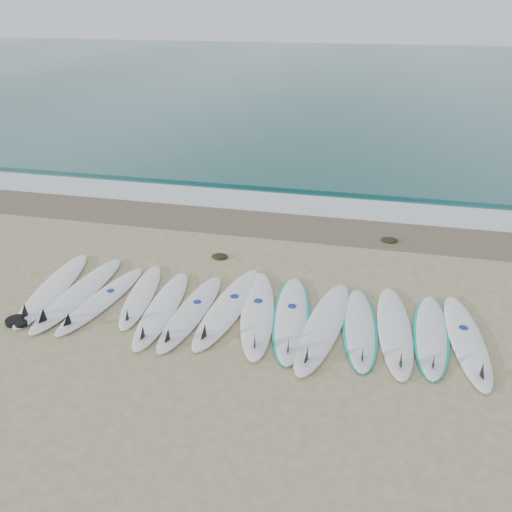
% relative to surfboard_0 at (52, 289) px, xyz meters
% --- Properties ---
extents(ground, '(120.00, 120.00, 0.00)m').
position_rel_surfboard_0_xyz_m(ground, '(3.77, 0.03, -0.06)').
color(ground, tan).
extents(ocean, '(120.00, 55.00, 0.03)m').
position_rel_surfboard_0_xyz_m(ocean, '(3.77, 32.53, -0.05)').
color(ocean, '#215657').
rests_on(ocean, ground).
extents(wet_sand_band, '(120.00, 1.80, 0.01)m').
position_rel_surfboard_0_xyz_m(wet_sand_band, '(3.77, 4.13, -0.06)').
color(wet_sand_band, brown).
rests_on(wet_sand_band, ground).
extents(foam_band, '(120.00, 1.40, 0.04)m').
position_rel_surfboard_0_xyz_m(foam_band, '(3.77, 5.53, -0.04)').
color(foam_band, silver).
rests_on(foam_band, ground).
extents(wave_crest, '(120.00, 1.00, 0.10)m').
position_rel_surfboard_0_xyz_m(wave_crest, '(3.77, 7.03, -0.01)').
color(wave_crest, '#215657').
rests_on(wave_crest, ground).
extents(surfboard_0, '(0.89, 2.86, 0.36)m').
position_rel_surfboard_0_xyz_m(surfboard_0, '(0.00, 0.00, 0.00)').
color(surfboard_0, white).
rests_on(surfboard_0, ground).
extents(surfboard_1, '(0.78, 2.89, 0.36)m').
position_rel_surfboard_0_xyz_m(surfboard_1, '(0.57, -0.06, 0.00)').
color(surfboard_1, white).
rests_on(surfboard_1, ground).
extents(surfboard_2, '(0.92, 2.59, 0.32)m').
position_rel_surfboard_0_xyz_m(surfboard_2, '(1.10, -0.15, -0.01)').
color(surfboard_2, white).
rests_on(surfboard_2, ground).
extents(surfboard_3, '(0.82, 2.37, 0.30)m').
position_rel_surfboard_0_xyz_m(surfboard_3, '(1.76, 0.15, -0.01)').
color(surfboard_3, white).
rests_on(surfboard_3, ground).
extents(surfboard_4, '(0.67, 2.63, 0.33)m').
position_rel_surfboard_0_xyz_m(surfboard_4, '(2.32, -0.19, -0.00)').
color(surfboard_4, white).
rests_on(surfboard_4, ground).
extents(surfboard_5, '(0.75, 2.63, 0.33)m').
position_rel_surfboard_0_xyz_m(surfboard_5, '(2.86, -0.18, -0.00)').
color(surfboard_5, white).
rests_on(surfboard_5, ground).
extents(surfboard_6, '(0.94, 2.91, 0.37)m').
position_rel_surfboard_0_xyz_m(surfboard_6, '(3.46, 0.11, 0.00)').
color(surfboard_6, white).
rests_on(surfboard_6, ground).
extents(surfboard_7, '(1.06, 2.89, 0.36)m').
position_rel_surfboard_0_xyz_m(surfboard_7, '(4.04, 0.06, 0.00)').
color(surfboard_7, white).
rests_on(surfboard_7, ground).
extents(surfboard_8, '(0.93, 2.80, 0.35)m').
position_rel_surfboard_0_xyz_m(surfboard_8, '(4.64, 0.07, -0.01)').
color(surfboard_8, white).
rests_on(surfboard_8, ground).
extents(surfboard_9, '(1.05, 2.96, 0.37)m').
position_rel_surfboard_0_xyz_m(surfboard_9, '(5.21, -0.11, 0.00)').
color(surfboard_9, white).
rests_on(surfboard_9, ground).
extents(surfboard_10, '(0.77, 2.51, 0.31)m').
position_rel_surfboard_0_xyz_m(surfboard_10, '(5.83, 0.03, -0.02)').
color(surfboard_10, white).
rests_on(surfboard_10, ground).
extents(surfboard_11, '(0.71, 2.73, 0.35)m').
position_rel_surfboard_0_xyz_m(surfboard_11, '(6.41, 0.04, -0.00)').
color(surfboard_11, white).
rests_on(surfboard_11, ground).
extents(surfboard_12, '(0.76, 2.50, 0.31)m').
position_rel_surfboard_0_xyz_m(surfboard_12, '(7.00, 0.08, -0.02)').
color(surfboard_12, white).
rests_on(surfboard_12, ground).
extents(surfboard_13, '(0.72, 2.67, 0.34)m').
position_rel_surfboard_0_xyz_m(surfboard_13, '(7.56, 0.02, -0.00)').
color(surfboard_13, white).
rests_on(surfboard_13, ground).
extents(seaweed_near, '(0.36, 0.28, 0.07)m').
position_rel_surfboard_0_xyz_m(seaweed_near, '(2.76, 2.08, -0.03)').
color(seaweed_near, black).
rests_on(seaweed_near, ground).
extents(seaweed_far, '(0.39, 0.30, 0.08)m').
position_rel_surfboard_0_xyz_m(seaweed_far, '(6.38, 3.71, -0.02)').
color(seaweed_far, black).
rests_on(seaweed_far, ground).
extents(leash_coil, '(0.46, 0.36, 0.11)m').
position_rel_surfboard_0_xyz_m(leash_coil, '(0.00, -1.08, -0.01)').
color(leash_coil, black).
rests_on(leash_coil, ground).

